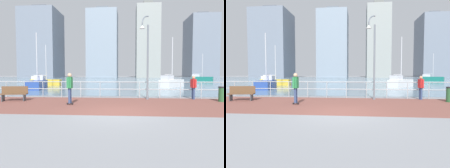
# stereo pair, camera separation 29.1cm
# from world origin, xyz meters

# --- Properties ---
(ground) EXTENTS (220.00, 220.00, 0.00)m
(ground) POSITION_xyz_m (0.00, 40.00, 0.00)
(ground) COLOR gray
(brick_paving) EXTENTS (28.00, 5.80, 0.01)m
(brick_paving) POSITION_xyz_m (0.00, 2.37, 0.00)
(brick_paving) COLOR brown
(brick_paving) RESTS_ON ground
(harbor_water) EXTENTS (180.00, 88.00, 0.00)m
(harbor_water) POSITION_xyz_m (0.00, 50.27, 0.00)
(harbor_water) COLOR #6B899E
(harbor_water) RESTS_ON ground
(waterfront_railing) EXTENTS (25.25, 0.06, 1.16)m
(waterfront_railing) POSITION_xyz_m (0.00, 5.27, 0.80)
(waterfront_railing) COLOR #B2BCC1
(waterfront_railing) RESTS_ON ground
(lamppost) EXTENTS (0.68, 0.64, 5.52)m
(lamppost) POSITION_xyz_m (1.76, 4.57, 3.05)
(lamppost) COLOR slate
(lamppost) RESTS_ON ground
(skateboarder) EXTENTS (0.41, 0.55, 1.75)m
(skateboarder) POSITION_xyz_m (-2.65, 2.12, 1.05)
(skateboarder) COLOR black
(skateboarder) RESTS_ON ground
(bystander) EXTENTS (0.31, 0.56, 1.57)m
(bystander) POSITION_xyz_m (4.95, 4.92, 0.92)
(bystander) COLOR #384C7A
(bystander) RESTS_ON ground
(trash_bin) EXTENTS (0.46, 0.46, 0.93)m
(trash_bin) POSITION_xyz_m (6.35, 3.92, 0.47)
(trash_bin) COLOR #2D6638
(trash_bin) RESTS_ON ground
(park_bench) EXTENTS (1.65, 0.71, 0.92)m
(park_bench) POSITION_xyz_m (-6.57, 3.26, 0.48)
(park_bench) COLOR brown
(park_bench) RESTS_ON ground
(sailboat_white) EXTENTS (3.83, 4.46, 6.35)m
(sailboat_white) POSITION_xyz_m (6.21, 16.67, 0.61)
(sailboat_white) COLOR white
(sailboat_white) RESTS_ON ground
(sailboat_ivory) EXTENTS (2.31, 4.69, 6.32)m
(sailboat_ivory) POSITION_xyz_m (-9.62, 12.85, 0.60)
(sailboat_ivory) COLOR #284799
(sailboat_ivory) RESTS_ON ground
(sailboat_navy) EXTENTS (4.80, 3.64, 6.62)m
(sailboat_navy) POSITION_xyz_m (18.76, 40.00, 0.63)
(sailboat_navy) COLOR #197266
(sailboat_navy) RESTS_ON ground
(sailboat_gray) EXTENTS (4.28, 1.59, 5.90)m
(sailboat_gray) POSITION_xyz_m (-11.37, 18.92, 0.56)
(sailboat_gray) COLOR gold
(sailboat_gray) RESTS_ON ground
(tower_concrete) EXTENTS (10.45, 10.20, 34.19)m
(tower_concrete) POSITION_xyz_m (10.07, 81.06, 16.26)
(tower_concrete) COLOR #939993
(tower_concrete) RESTS_ON ground
(tower_steel) EXTENTS (14.39, 14.14, 33.79)m
(tower_steel) POSITION_xyz_m (-11.13, 86.27, 16.07)
(tower_steel) COLOR #8493A3
(tower_steel) RESTS_ON ground
(tower_glass) EXTENTS (14.01, 17.92, 35.08)m
(tower_glass) POSITION_xyz_m (41.51, 103.02, 16.71)
(tower_glass) COLOR slate
(tower_glass) RESTS_ON ground
(tower_slate) EXTENTS (16.22, 15.92, 32.81)m
(tower_slate) POSITION_xyz_m (-39.05, 79.72, 15.57)
(tower_slate) COLOR slate
(tower_slate) RESTS_ON ground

